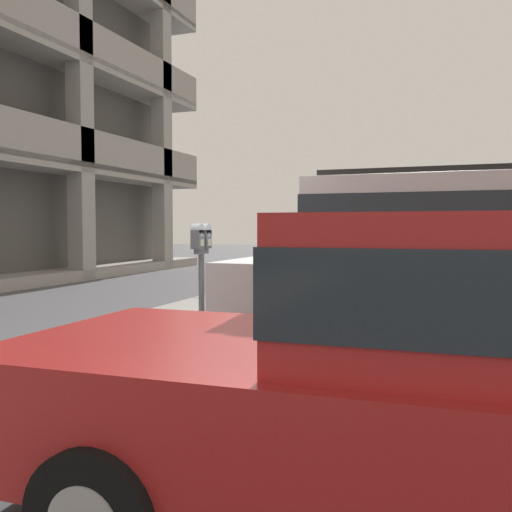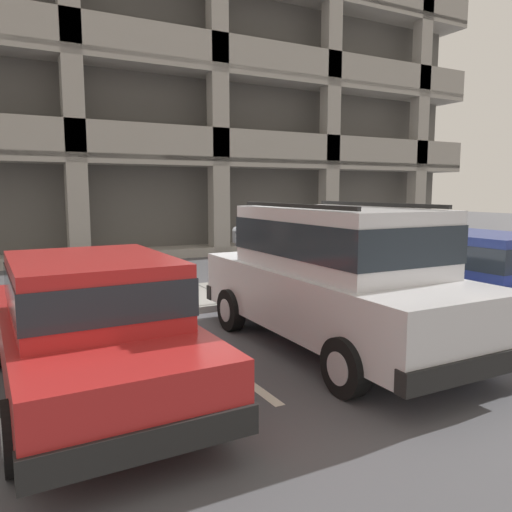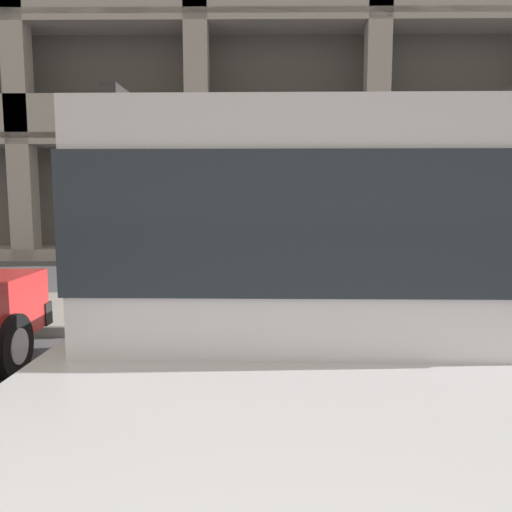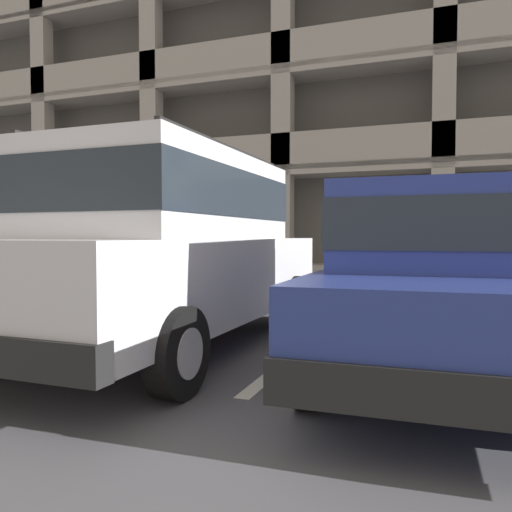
# 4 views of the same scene
# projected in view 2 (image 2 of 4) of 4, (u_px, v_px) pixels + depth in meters

# --- Properties ---
(ground_plane) EXTENTS (80.00, 80.00, 0.10)m
(ground_plane) POSITION_uv_depth(u_px,v_px,m) (243.00, 314.00, 9.16)
(ground_plane) COLOR #4C4C51
(sidewalk) EXTENTS (40.00, 2.20, 0.12)m
(sidewalk) POSITION_uv_depth(u_px,v_px,m) (215.00, 295.00, 10.28)
(sidewalk) COLOR gray
(sidewalk) RESTS_ON ground_plane
(parking_stall_lines) EXTENTS (11.98, 4.80, 0.01)m
(parking_stall_lines) POSITION_uv_depth(u_px,v_px,m) (356.00, 319.00, 8.63)
(parking_stall_lines) COLOR silver
(parking_stall_lines) RESTS_ON ground_plane
(silver_suv) EXTENTS (2.06, 4.80, 2.03)m
(silver_suv) POSITION_uv_depth(u_px,v_px,m) (334.00, 272.00, 6.91)
(silver_suv) COLOR silver
(silver_suv) RESTS_ON ground_plane
(red_sedan) EXTENTS (1.89, 4.50, 1.54)m
(red_sedan) POSITION_uv_depth(u_px,v_px,m) (90.00, 322.00, 5.30)
(red_sedan) COLOR red
(red_sedan) RESTS_ON ground_plane
(dark_hatchback) EXTENTS (1.91, 4.52, 1.54)m
(dark_hatchback) POSITION_uv_depth(u_px,v_px,m) (465.00, 276.00, 8.13)
(dark_hatchback) COLOR navy
(dark_hatchback) RESTS_ON ground_plane
(parking_meter_near) EXTENTS (0.35, 0.12, 1.41)m
(parking_meter_near) POSITION_uv_depth(u_px,v_px,m) (242.00, 246.00, 9.38)
(parking_meter_near) COLOR #595B60
(parking_meter_near) RESTS_ON sidewalk
(parking_garage) EXTENTS (32.00, 10.00, 19.25)m
(parking_garage) POSITION_uv_depth(u_px,v_px,m) (45.00, 3.00, 18.31)
(parking_garage) COLOR #54514D
(parking_garage) RESTS_ON ground_plane
(fire_hydrant) EXTENTS (0.30, 0.30, 0.70)m
(fire_hydrant) POSITION_uv_depth(u_px,v_px,m) (389.00, 266.00, 11.60)
(fire_hydrant) COLOR gold
(fire_hydrant) RESTS_ON sidewalk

